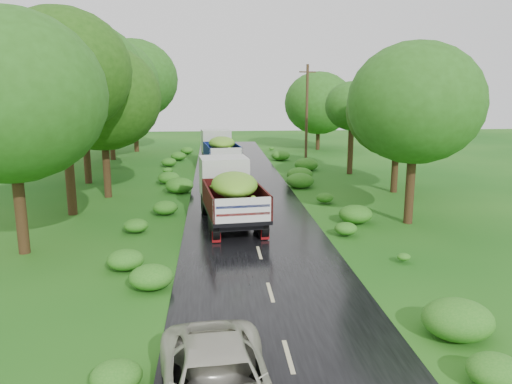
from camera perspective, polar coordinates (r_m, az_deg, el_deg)
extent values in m
plane|color=#104B10|center=(16.78, 1.65, -11.43)|extent=(120.00, 120.00, 0.00)
cube|color=black|center=(21.43, 0.13, -6.09)|extent=(6.50, 80.00, 0.02)
cube|color=#BFB78C|center=(13.23, 3.73, -18.22)|extent=(0.12, 1.60, 0.00)
cube|color=#BFB78C|center=(16.77, 1.66, -11.36)|extent=(0.12, 1.60, 0.00)
cube|color=#BFB78C|center=(20.48, 0.38, -6.93)|extent=(0.12, 1.60, 0.00)
cube|color=#BFB78C|center=(24.29, -0.49, -3.86)|extent=(0.12, 1.60, 0.00)
cube|color=#BFB78C|center=(28.15, -1.12, -1.63)|extent=(0.12, 1.60, 0.00)
cube|color=#BFB78C|center=(32.04, -1.60, 0.06)|extent=(0.12, 1.60, 0.00)
cube|color=#BFB78C|center=(35.95, -1.97, 1.38)|extent=(0.12, 1.60, 0.00)
cube|color=#BFB78C|center=(39.89, -2.27, 2.44)|extent=(0.12, 1.60, 0.00)
cube|color=#BFB78C|center=(43.83, -2.51, 3.31)|extent=(0.12, 1.60, 0.00)
cube|color=#BFB78C|center=(47.79, -2.72, 4.04)|extent=(0.12, 1.60, 0.00)
cube|color=#BFB78C|center=(51.75, -2.89, 4.66)|extent=(0.12, 1.60, 0.00)
cube|color=#BFB78C|center=(55.71, -3.04, 5.18)|extent=(0.12, 1.60, 0.00)
cube|color=black|center=(24.44, -2.88, -2.08)|extent=(2.60, 6.42, 0.31)
cylinder|color=black|center=(26.55, -5.90, -1.35)|extent=(0.43, 1.14, 1.11)
cylinder|color=black|center=(26.83, -1.32, -1.15)|extent=(0.43, 1.14, 1.11)
cylinder|color=black|center=(22.99, -5.01, -3.45)|extent=(0.43, 1.14, 1.11)
cylinder|color=black|center=(23.31, 0.26, -3.19)|extent=(0.43, 1.14, 1.11)
cylinder|color=black|center=(21.90, -4.68, -4.24)|extent=(0.43, 1.14, 1.11)
cylinder|color=black|center=(22.24, 0.85, -3.94)|extent=(0.43, 1.14, 1.11)
cube|color=maroon|center=(21.61, -4.55, -5.13)|extent=(0.38, 0.09, 0.50)
cube|color=maroon|center=(21.95, 1.06, -4.82)|extent=(0.38, 0.09, 0.50)
cube|color=silver|center=(26.60, -3.70, 1.74)|extent=(2.67, 2.37, 2.11)
cube|color=black|center=(23.26, -2.46, -2.18)|extent=(3.07, 5.03, 0.18)
cube|color=#47100C|center=(22.97, -5.51, -0.84)|extent=(0.62, 4.75, 1.05)
cube|color=#47100C|center=(23.33, 0.52, -0.57)|extent=(0.62, 4.75, 1.05)
cube|color=#47100C|center=(25.38, -3.29, 0.44)|extent=(2.55, 0.37, 1.05)
cube|color=silver|center=(20.87, -1.48, -2.10)|extent=(2.55, 0.37, 1.05)
ellipsoid|color=#418C19|center=(22.98, -2.49, 0.91)|extent=(2.58, 4.22, 1.11)
cube|color=black|center=(41.37, -4.13, 3.73)|extent=(2.62, 6.36, 0.31)
cylinder|color=black|center=(43.47, -5.92, 3.89)|extent=(0.44, 1.12, 1.10)
cylinder|color=black|center=(43.74, -3.14, 3.98)|extent=(0.44, 1.12, 1.10)
cylinder|color=black|center=(39.89, -5.36, 3.16)|extent=(0.44, 1.12, 1.10)
cylinder|color=black|center=(40.18, -2.35, 3.27)|extent=(0.44, 1.12, 1.10)
cylinder|color=black|center=(38.78, -5.17, 2.91)|extent=(0.44, 1.12, 1.10)
cylinder|color=black|center=(39.08, -2.07, 3.02)|extent=(0.44, 1.12, 1.10)
cube|color=maroon|center=(38.46, -5.10, 2.47)|extent=(0.38, 0.09, 0.49)
cube|color=maroon|center=(38.76, -1.98, 2.59)|extent=(0.38, 0.09, 0.49)
cube|color=silver|center=(43.64, -4.59, 5.74)|extent=(2.65, 2.36, 2.08)
cube|color=black|center=(40.20, -3.91, 3.84)|extent=(3.07, 4.98, 0.18)
cube|color=navy|center=(39.97, -5.65, 4.64)|extent=(0.66, 4.69, 1.04)
cube|color=navy|center=(40.31, -2.20, 4.75)|extent=(0.66, 4.69, 1.04)
cube|color=navy|center=(42.40, -4.36, 5.09)|extent=(2.51, 0.39, 1.04)
cube|color=silver|center=(37.85, -3.43, 4.27)|extent=(2.51, 0.39, 1.04)
ellipsoid|color=#418C19|center=(40.04, -3.93, 5.63)|extent=(2.58, 4.19, 1.10)
cylinder|color=#382616|center=(42.81, 5.81, 8.70)|extent=(0.28, 0.28, 8.43)
cube|color=#382616|center=(42.75, 5.92, 13.49)|extent=(1.46, 0.46, 0.11)
cylinder|color=black|center=(21.77, -25.73, 2.65)|extent=(0.45, 0.45, 7.16)
ellipsoid|color=#1D490E|center=(21.55, -26.40, 9.80)|extent=(3.85, 3.85, 3.47)
cylinder|color=black|center=(27.49, -20.82, 6.11)|extent=(0.48, 0.48, 8.42)
ellipsoid|color=#1D490E|center=(27.39, -21.33, 12.77)|extent=(3.74, 3.74, 3.37)
cylinder|color=black|center=(31.31, -16.88, 5.53)|extent=(0.44, 0.44, 6.81)
ellipsoid|color=#1D490E|center=(31.15, -17.17, 10.26)|extent=(3.72, 3.72, 3.34)
cylinder|color=black|center=(36.30, -19.00, 7.28)|extent=(0.48, 0.48, 8.13)
ellipsoid|color=#1D490E|center=(36.21, -19.34, 12.15)|extent=(4.13, 4.13, 3.72)
cylinder|color=black|center=(42.42, -17.00, 7.65)|extent=(0.46, 0.46, 7.61)
ellipsoid|color=#1D490E|center=(42.32, -17.24, 11.55)|extent=(3.41, 3.41, 3.07)
cylinder|color=black|center=(47.49, -16.27, 8.18)|extent=(0.47, 0.47, 7.72)
ellipsoid|color=#1D490E|center=(47.40, -16.48, 11.71)|extent=(4.25, 4.25, 3.82)
cylinder|color=black|center=(52.90, -13.69, 8.97)|extent=(0.48, 0.48, 8.27)
ellipsoid|color=#1D490E|center=(52.84, -13.86, 12.37)|extent=(4.23, 4.23, 3.81)
cylinder|color=black|center=(25.29, 17.40, 3.93)|extent=(0.44, 0.44, 6.69)
ellipsoid|color=#245615|center=(25.08, 17.77, 9.68)|extent=(3.58, 3.58, 3.23)
cylinder|color=black|center=(32.71, 15.72, 5.00)|extent=(0.42, 0.42, 5.84)
ellipsoid|color=#245615|center=(32.53, 15.95, 8.88)|extent=(3.59, 3.59, 3.23)
cylinder|color=black|center=(38.88, 10.80, 6.34)|extent=(0.42, 0.42, 5.90)
ellipsoid|color=#245615|center=(38.73, 10.94, 9.64)|extent=(2.87, 2.87, 2.58)
cylinder|color=black|center=(53.47, 7.12, 7.79)|extent=(0.41, 0.41, 5.57)
ellipsoid|color=#245615|center=(53.36, 7.18, 10.06)|extent=(3.80, 3.80, 3.42)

